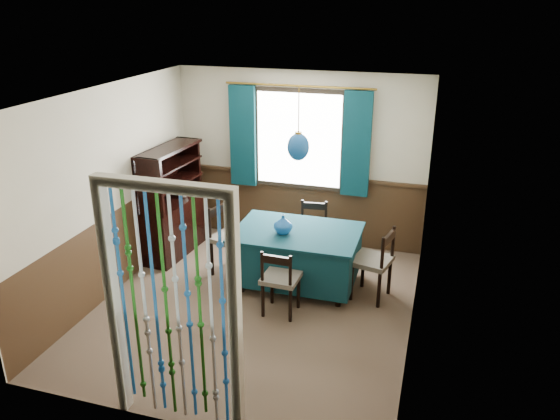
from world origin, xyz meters
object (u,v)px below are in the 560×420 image
(chair_near, at_px, (280,279))
(vase_table, at_px, (283,225))
(chair_right, at_px, (374,262))
(vase_sideboard, at_px, (183,191))
(chair_left, at_px, (229,238))
(chair_far, at_px, (313,230))
(sideboard, at_px, (174,216))
(pendant_lamp, at_px, (298,147))
(bowl_shelf, at_px, (169,184))
(dining_table, at_px, (297,254))

(chair_near, relative_size, vase_table, 3.78)
(chair_right, relative_size, vase_sideboard, 5.20)
(chair_right, relative_size, vase_table, 4.15)
(chair_left, bearing_deg, chair_far, 140.37)
(sideboard, bearing_deg, vase_table, -12.30)
(sideboard, bearing_deg, vase_sideboard, 78.65)
(chair_right, distance_m, vase_table, 1.17)
(chair_left, height_order, chair_right, chair_left)
(chair_near, height_order, vase_sideboard, vase_sideboard)
(pendant_lamp, relative_size, vase_table, 3.95)
(chair_right, bearing_deg, pendant_lamp, 100.14)
(vase_table, bearing_deg, chair_far, 78.78)
(chair_right, relative_size, bowl_shelf, 4.13)
(pendant_lamp, bearing_deg, vase_table, -143.17)
(vase_table, relative_size, bowl_shelf, 1.00)
(dining_table, relative_size, sideboard, 1.00)
(bowl_shelf, bearing_deg, pendant_lamp, -7.63)
(chair_near, xyz_separation_m, sideboard, (-1.91, 1.14, 0.11))
(dining_table, xyz_separation_m, pendant_lamp, (-0.00, -0.00, 1.37))
(chair_near, bearing_deg, vase_sideboard, 145.94)
(vase_table, xyz_separation_m, bowl_shelf, (-1.70, 0.36, 0.24))
(chair_far, relative_size, pendant_lamp, 0.95)
(dining_table, height_order, chair_far, chair_far)
(chair_right, height_order, pendant_lamp, pendant_lamp)
(chair_near, height_order, vase_table, vase_table)
(pendant_lamp, relative_size, vase_sideboard, 4.95)
(pendant_lamp, bearing_deg, chair_right, -2.79)
(chair_right, xyz_separation_m, bowl_shelf, (-2.82, 0.30, 0.60))
(chair_near, height_order, sideboard, sideboard)
(chair_far, relative_size, vase_sideboard, 4.72)
(vase_table, relative_size, vase_sideboard, 1.25)
(dining_table, height_order, pendant_lamp, pendant_lamp)
(chair_far, distance_m, chair_right, 1.23)
(dining_table, distance_m, bowl_shelf, 1.98)
(dining_table, xyz_separation_m, chair_far, (0.02, 0.74, 0.01))
(dining_table, relative_size, chair_near, 1.87)
(chair_far, xyz_separation_m, vase_table, (-0.17, -0.85, 0.41))
(dining_table, bearing_deg, sideboard, 167.23)
(chair_near, bearing_deg, sideboard, 151.26)
(vase_sideboard, bearing_deg, chair_far, 3.31)
(vase_table, bearing_deg, pendant_lamp, 36.83)
(sideboard, height_order, vase_table, sideboard)
(vase_table, height_order, vase_sideboard, vase_table)
(chair_far, height_order, vase_sideboard, vase_sideboard)
(dining_table, height_order, vase_table, vase_table)
(chair_far, relative_size, bowl_shelf, 3.75)
(pendant_lamp, xyz_separation_m, bowl_shelf, (-1.85, 0.25, -0.72))
(chair_left, relative_size, bowl_shelf, 4.30)
(chair_far, relative_size, vase_table, 3.76)
(dining_table, distance_m, chair_near, 0.72)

